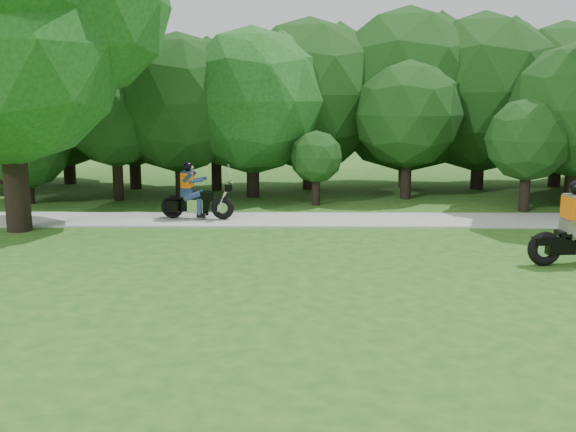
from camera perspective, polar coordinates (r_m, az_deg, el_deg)
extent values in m
plane|color=#245518|center=(12.03, 14.05, -7.72)|extent=(100.00, 100.00, 0.00)
cube|color=#ABABA5|center=(19.65, 8.66, -0.35)|extent=(60.00, 2.20, 0.06)
cylinder|color=black|center=(26.91, -13.43, 4.28)|extent=(0.46, 0.46, 1.80)
sphere|color=#1A3A11|center=(26.77, -13.67, 9.75)|extent=(5.13, 5.13, 5.13)
cylinder|color=black|center=(23.80, 23.86, 2.88)|extent=(0.43, 0.43, 1.80)
cylinder|color=black|center=(26.07, 1.87, 4.37)|extent=(0.50, 0.50, 1.80)
sphere|color=#1A3A11|center=(25.92, 1.91, 10.69)|extent=(6.06, 6.06, 6.06)
cylinder|color=black|center=(26.94, 10.37, 4.40)|extent=(0.53, 0.53, 1.80)
sphere|color=#1A3A11|center=(26.79, 10.59, 10.92)|extent=(6.65, 6.65, 6.65)
cylinder|color=black|center=(22.24, 2.50, 2.36)|extent=(0.29, 0.29, 1.08)
sphere|color=#1A3A11|center=(22.10, 2.52, 5.27)|extent=(1.82, 1.82, 1.82)
cylinder|color=black|center=(25.93, -6.38, 4.27)|extent=(0.41, 0.41, 1.80)
sphere|color=#1A3A11|center=(25.78, -6.48, 9.26)|extent=(4.17, 4.17, 4.17)
cylinder|color=black|center=(29.31, -18.88, 4.49)|extent=(0.51, 0.51, 1.80)
sphere|color=#1A3A11|center=(29.17, -19.22, 10.18)|extent=(6.19, 6.19, 6.19)
cylinder|color=black|center=(23.96, 10.44, 3.65)|extent=(0.40, 0.40, 1.80)
sphere|color=#1A3A11|center=(23.80, 10.62, 8.85)|extent=(3.91, 3.91, 3.91)
cylinder|color=black|center=(24.03, -3.14, 3.82)|extent=(0.47, 0.47, 1.79)
sphere|color=#164E17|center=(23.87, -3.20, 10.16)|extent=(5.40, 5.40, 5.40)
cylinder|color=black|center=(24.36, -22.02, 2.26)|extent=(0.35, 0.35, 1.04)
sphere|color=#1A3A11|center=(24.21, -22.27, 5.80)|extent=(3.07, 3.07, 3.07)
cylinder|color=black|center=(30.27, -24.05, 4.32)|extent=(0.52, 0.52, 1.80)
cylinder|color=black|center=(27.25, 16.50, 4.21)|extent=(0.52, 0.52, 1.80)
sphere|color=#1A3A11|center=(27.11, 16.83, 10.44)|extent=(6.35, 6.35, 6.35)
cylinder|color=black|center=(22.36, 20.29, 2.26)|extent=(0.34, 0.34, 1.47)
sphere|color=#1A3A11|center=(22.20, 20.56, 6.40)|extent=(2.72, 2.72, 2.72)
cylinder|color=black|center=(24.04, -14.88, 3.49)|extent=(0.37, 0.37, 1.80)
sphere|color=#1A3A11|center=(23.89, -15.11, 8.34)|extent=(3.48, 3.48, 3.48)
cylinder|color=black|center=(29.04, 22.66, 4.19)|extent=(0.50, 0.50, 1.80)
sphere|color=#1A3A11|center=(28.90, 23.07, 9.81)|extent=(6.00, 6.00, 6.00)
cylinder|color=black|center=(24.21, -9.47, 3.75)|extent=(0.46, 0.46, 1.80)
sphere|color=#1A3A11|center=(24.05, -9.65, 9.83)|extent=(5.12, 5.12, 5.12)
cylinder|color=black|center=(19.27, -23.16, 4.92)|extent=(0.68, 0.68, 4.20)
sphere|color=#164E17|center=(19.25, -23.80, 13.54)|extent=(6.40, 6.40, 6.40)
sphere|color=#164E17|center=(19.49, -18.13, 17.40)|extent=(5.12, 5.12, 5.12)
torus|color=black|center=(15.33, 21.84, -2.72)|extent=(0.79, 0.30, 0.78)
cube|color=black|center=(15.65, 24.19, -2.42)|extent=(1.38, 0.40, 0.35)
cube|color=black|center=(15.52, 23.78, -1.41)|extent=(0.61, 0.41, 0.11)
cube|color=#585C4B|center=(15.49, 23.83, -0.84)|extent=(0.37, 0.45, 0.27)
cube|color=#585C4B|center=(15.44, 24.01, 0.61)|extent=(0.33, 0.49, 0.62)
cube|color=#FF6505|center=(15.43, 24.01, 0.69)|extent=(0.37, 0.54, 0.49)
sphere|color=black|center=(15.39, 24.24, 2.32)|extent=(0.31, 0.31, 0.31)
torus|color=black|center=(19.81, -10.24, 0.81)|extent=(0.72, 0.28, 0.70)
torus|color=black|center=(19.41, -5.83, 0.73)|extent=(0.72, 0.28, 0.70)
cube|color=black|center=(19.63, -8.59, 0.92)|extent=(1.14, 0.37, 0.32)
cube|color=silver|center=(19.59, -8.15, 0.92)|extent=(0.52, 0.39, 0.40)
cube|color=black|center=(19.48, -7.47, 1.78)|extent=(0.55, 0.36, 0.26)
cube|color=black|center=(19.63, -8.97, 1.68)|extent=(0.56, 0.38, 0.10)
cylinder|color=silver|center=(19.34, -5.74, 1.75)|extent=(0.40, 0.09, 0.90)
cylinder|color=silver|center=(19.25, -5.27, 3.02)|extent=(0.11, 0.64, 0.04)
cube|color=black|center=(19.58, -10.30, 0.84)|extent=(0.43, 0.17, 0.34)
cube|color=black|center=(19.99, -9.93, 1.06)|extent=(0.43, 0.17, 0.34)
cube|color=#1A2647|center=(19.60, -8.98, 2.09)|extent=(0.34, 0.41, 0.24)
cube|color=#1A2647|center=(19.55, -8.95, 3.14)|extent=(0.31, 0.45, 0.56)
cube|color=#FF6505|center=(19.55, -8.95, 3.20)|extent=(0.34, 0.49, 0.44)
sphere|color=black|center=(19.49, -8.90, 4.37)|extent=(0.28, 0.28, 0.28)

